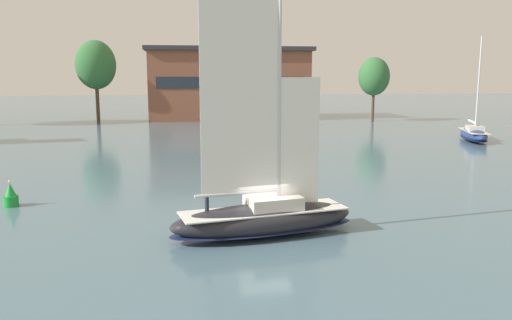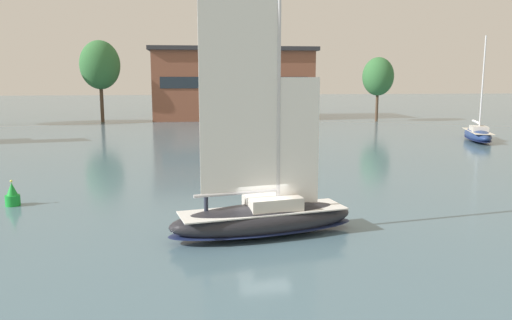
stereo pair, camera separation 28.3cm
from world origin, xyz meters
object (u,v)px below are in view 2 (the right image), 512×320
at_px(tree_shore_center, 378,77).
at_px(sailboat_moored_near_marina, 478,134).
at_px(channel_buoy, 12,196).
at_px(sailboat_main, 264,215).
at_px(tree_shore_left, 100,65).

relative_size(tree_shore_center, sailboat_moored_near_marina, 0.89).
bearing_deg(channel_buoy, sailboat_moored_near_marina, 29.47).
bearing_deg(sailboat_main, tree_shore_left, 106.18).
distance_m(sailboat_main, channel_buoy, 16.17).
height_order(tree_shore_left, tree_shore_center, tree_shore_left).
bearing_deg(tree_shore_center, sailboat_moored_near_marina, -85.30).
distance_m(tree_shore_left, sailboat_moored_near_marina, 60.20).
xyz_separation_m(tree_shore_center, sailboat_moored_near_marina, (2.30, -28.00, -6.94)).
distance_m(tree_shore_left, tree_shore_center, 47.88).
relative_size(sailboat_moored_near_marina, channel_buoy, 7.85).
distance_m(sailboat_moored_near_marina, channel_buoy, 51.94).
height_order(tree_shore_left, sailboat_moored_near_marina, tree_shore_left).
xyz_separation_m(tree_shore_center, sailboat_main, (-28.62, -61.10, -6.75)).
relative_size(sailboat_main, sailboat_moored_near_marina, 1.04).
relative_size(tree_shore_center, channel_buoy, 6.99).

